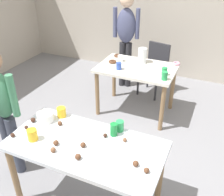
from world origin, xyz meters
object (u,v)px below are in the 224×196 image
object	(u,v)px
person_girl_near	(2,106)
pitcher_far	(142,56)
dining_table_far	(136,74)
person_adult_far	(126,33)
chair_far_table	(155,66)
soda_can	(114,130)
dining_table_near	(86,152)
mixing_bowl	(46,117)

from	to	relation	value
person_girl_near	pitcher_far	world-z (taller)	person_girl_near
dining_table_far	person_adult_far	size ratio (longest dim) A/B	0.68
chair_far_table	soda_can	xyz separation A→B (m)	(0.23, -2.28, 0.31)
dining_table_far	person_adult_far	world-z (taller)	person_adult_far
dining_table_near	chair_far_table	xyz separation A→B (m)	(-0.05, 2.50, -0.15)
chair_far_table	person_adult_far	xyz separation A→B (m)	(-0.55, 0.03, 0.48)
soda_can	pitcher_far	world-z (taller)	pitcher_far
person_adult_far	mixing_bowl	distance (m)	2.38
chair_far_table	person_girl_near	size ratio (longest dim) A/B	0.60
dining_table_near	pitcher_far	bearing A→B (deg)	93.70
chair_far_table	person_adult_far	size ratio (longest dim) A/B	0.54
soda_can	pitcher_far	xyz separation A→B (m)	(-0.31, 1.74, 0.05)
person_girl_near	soda_can	size ratio (longest dim) A/B	11.81
person_adult_far	dining_table_far	bearing A→B (deg)	-58.24
dining_table_near	person_adult_far	size ratio (longest dim) A/B	0.85
person_adult_far	soda_can	bearing A→B (deg)	-71.18
dining_table_near	chair_far_table	bearing A→B (deg)	91.23
pitcher_far	soda_can	bearing A→B (deg)	-80.03
dining_table_far	person_girl_near	distance (m)	1.92
dining_table_near	mixing_bowl	distance (m)	0.56
dining_table_near	person_girl_near	world-z (taller)	person_girl_near
person_adult_far	pitcher_far	size ratio (longest dim) A/B	7.35
soda_can	person_adult_far	bearing A→B (deg)	108.82
mixing_bowl	dining_table_far	bearing A→B (deg)	76.62
dining_table_far	mixing_bowl	world-z (taller)	mixing_bowl
chair_far_table	person_girl_near	world-z (taller)	person_girl_near
dining_table_near	dining_table_far	world-z (taller)	same
person_girl_near	soda_can	xyz separation A→B (m)	(1.15, 0.16, -0.05)
chair_far_table	person_adult_far	distance (m)	0.74
dining_table_near	soda_can	distance (m)	0.32
dining_table_near	chair_far_table	distance (m)	2.50
person_girl_near	pitcher_far	distance (m)	2.08
mixing_bowl	pitcher_far	xyz separation A→B (m)	(0.40, 1.81, 0.07)
person_adult_far	pitcher_far	bearing A→B (deg)	-49.78
mixing_bowl	soda_can	xyz separation A→B (m)	(0.70, 0.06, 0.02)
chair_far_table	person_adult_far	world-z (taller)	person_adult_far
dining_table_near	chair_far_table	size ratio (longest dim) A/B	1.59
person_girl_near	mixing_bowl	size ratio (longest dim) A/B	8.54
dining_table_near	soda_can	xyz separation A→B (m)	(0.18, 0.21, 0.16)
dining_table_far	chair_far_table	world-z (taller)	chair_far_table
chair_far_table	mixing_bowl	world-z (taller)	chair_far_table
person_adult_far	soda_can	world-z (taller)	person_adult_far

